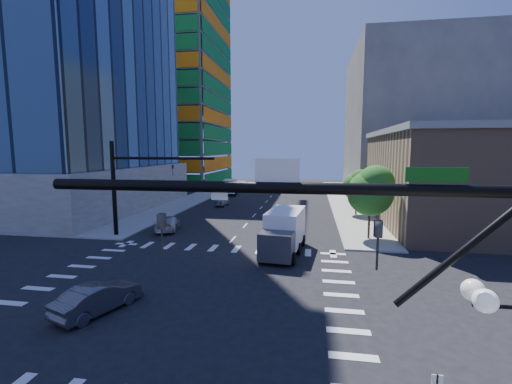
# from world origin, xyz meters

# --- Properties ---
(ground) EXTENTS (160.00, 160.00, 0.00)m
(ground) POSITION_xyz_m (0.00, 0.00, 0.00)
(ground) COLOR black
(ground) RESTS_ON ground
(road_markings) EXTENTS (20.00, 20.00, 0.01)m
(road_markings) POSITION_xyz_m (0.00, 0.00, 0.01)
(road_markings) COLOR silver
(road_markings) RESTS_ON ground
(sidewalk_ne) EXTENTS (5.00, 60.00, 0.15)m
(sidewalk_ne) POSITION_xyz_m (12.50, 40.00, 0.07)
(sidewalk_ne) COLOR #9B9792
(sidewalk_ne) RESTS_ON ground
(sidewalk_nw) EXTENTS (5.00, 60.00, 0.15)m
(sidewalk_nw) POSITION_xyz_m (-12.50, 40.00, 0.07)
(sidewalk_nw) COLOR #9B9792
(sidewalk_nw) RESTS_ON ground
(construction_building) EXTENTS (25.16, 34.50, 70.60)m
(construction_building) POSITION_xyz_m (-27.41, 61.93, 24.61)
(construction_building) COLOR slate
(construction_building) RESTS_ON ground
(commercial_building) EXTENTS (20.50, 22.50, 10.60)m
(commercial_building) POSITION_xyz_m (25.00, 22.00, 5.31)
(commercial_building) COLOR #8C6E51
(commercial_building) RESTS_ON ground
(bg_building_ne) EXTENTS (24.00, 30.00, 28.00)m
(bg_building_ne) POSITION_xyz_m (27.00, 55.00, 14.00)
(bg_building_ne) COLOR #5D5954
(bg_building_ne) RESTS_ON ground
(signal_mast_se) EXTENTS (10.51, 2.48, 9.00)m
(signal_mast_se) POSITION_xyz_m (10.60, -11.50, 5.01)
(signal_mast_se) COLOR black
(signal_mast_se) RESTS_ON sidewalk_se
(signal_mast_nw) EXTENTS (10.20, 0.40, 9.00)m
(signal_mast_nw) POSITION_xyz_m (-10.00, 11.50, 5.49)
(signal_mast_nw) COLOR black
(signal_mast_nw) RESTS_ON sidewalk_nw
(tree_south) EXTENTS (4.16, 4.16, 6.82)m
(tree_south) POSITION_xyz_m (12.63, 13.90, 4.69)
(tree_south) COLOR #382316
(tree_south) RESTS_ON sidewalk_ne
(tree_north) EXTENTS (3.54, 3.52, 5.78)m
(tree_north) POSITION_xyz_m (12.93, 25.90, 3.99)
(tree_north) COLOR #382316
(tree_north) RESTS_ON sidewalk_ne
(car_nb_far) EXTENTS (2.23, 4.68, 1.29)m
(car_nb_far) POSITION_xyz_m (3.11, 21.43, 0.64)
(car_nb_far) COLOR black
(car_nb_far) RESTS_ON ground
(car_sb_near) EXTENTS (3.25, 5.48, 1.49)m
(car_sb_near) POSITION_xyz_m (-7.50, 14.59, 0.74)
(car_sb_near) COLOR #B7B7B7
(car_sb_near) RESTS_ON ground
(car_sb_mid) EXTENTS (1.60, 3.77, 1.27)m
(car_sb_mid) POSITION_xyz_m (-6.02, 30.79, 0.64)
(car_sb_mid) COLOR gray
(car_sb_mid) RESTS_ON ground
(car_sb_cross) EXTENTS (3.07, 4.84, 1.51)m
(car_sb_cross) POSITION_xyz_m (-3.55, -3.09, 0.75)
(car_sb_cross) COLOR #4B4A4E
(car_sb_cross) RESTS_ON ground
(box_truck_near) EXTENTS (3.46, 6.77, 3.42)m
(box_truck_near) POSITION_xyz_m (5.00, 8.30, 1.51)
(box_truck_near) COLOR black
(box_truck_near) RESTS_ON ground
(box_truck_far) EXTENTS (3.14, 5.77, 2.87)m
(box_truck_far) POSITION_xyz_m (-7.80, 43.35, 1.27)
(box_truck_far) COLOR black
(box_truck_far) RESTS_ON ground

